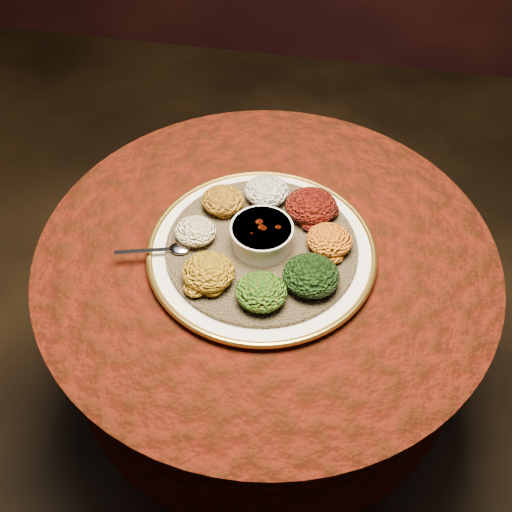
# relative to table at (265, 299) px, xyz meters

# --- Properties ---
(table) EXTENTS (0.96, 0.96, 0.73)m
(table) POSITION_rel_table_xyz_m (0.00, 0.00, 0.00)
(table) COLOR black
(table) RESTS_ON ground
(platter) EXTENTS (0.58, 0.58, 0.02)m
(platter) POSITION_rel_table_xyz_m (-0.01, -0.02, 0.19)
(platter) COLOR white
(platter) RESTS_ON table
(injera) EXTENTS (0.45, 0.45, 0.01)m
(injera) POSITION_rel_table_xyz_m (-0.01, -0.02, 0.20)
(injera) COLOR brown
(injera) RESTS_ON platter
(stew_bowl) EXTENTS (0.13, 0.13, 0.05)m
(stew_bowl) POSITION_rel_table_xyz_m (-0.01, -0.02, 0.24)
(stew_bowl) COLOR silver
(stew_bowl) RESTS_ON injera
(spoon) EXTENTS (0.15, 0.06, 0.01)m
(spoon) POSITION_rel_table_xyz_m (-0.18, -0.07, 0.21)
(spoon) COLOR silver
(spoon) RESTS_ON injera
(portion_ayib) EXTENTS (0.10, 0.09, 0.05)m
(portion_ayib) POSITION_rel_table_xyz_m (-0.02, 0.12, 0.23)
(portion_ayib) COLOR silver
(portion_ayib) RESTS_ON injera
(portion_kitfo) EXTENTS (0.11, 0.10, 0.05)m
(portion_kitfo) POSITION_rel_table_xyz_m (0.08, 0.08, 0.23)
(portion_kitfo) COLOR black
(portion_kitfo) RESTS_ON injera
(portion_tikil) EXTENTS (0.09, 0.09, 0.04)m
(portion_tikil) POSITION_rel_table_xyz_m (0.13, 0.00, 0.23)
(portion_tikil) COLOR #A96A0E
(portion_tikil) RESTS_ON injera
(portion_gomen) EXTENTS (0.11, 0.10, 0.05)m
(portion_gomen) POSITION_rel_table_xyz_m (0.10, -0.10, 0.23)
(portion_gomen) COLOR black
(portion_gomen) RESTS_ON injera
(portion_mixveg) EXTENTS (0.10, 0.09, 0.05)m
(portion_mixveg) POSITION_rel_table_xyz_m (0.02, -0.15, 0.23)
(portion_mixveg) COLOR #B0310B
(portion_mixveg) RESTS_ON injera
(portion_kik) EXTENTS (0.10, 0.10, 0.05)m
(portion_kik) POSITION_rel_table_xyz_m (-0.09, -0.13, 0.23)
(portion_kik) COLOR #A4710E
(portion_kik) RESTS_ON injera
(portion_timatim) EXTENTS (0.08, 0.08, 0.04)m
(portion_timatim) POSITION_rel_table_xyz_m (-0.14, -0.02, 0.23)
(portion_timatim) COLOR maroon
(portion_timatim) RESTS_ON injera
(portion_shiro) EXTENTS (0.09, 0.09, 0.04)m
(portion_shiro) POSITION_rel_table_xyz_m (-0.11, 0.07, 0.23)
(portion_shiro) COLOR #996812
(portion_shiro) RESTS_ON injera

